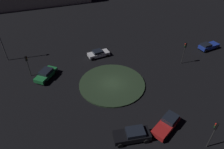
{
  "coord_description": "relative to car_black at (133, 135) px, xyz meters",
  "views": [
    {
      "loc": [
        22.33,
        -10.66,
        20.8
      ],
      "look_at": [
        0.0,
        0.0,
        1.97
      ],
      "focal_mm": 31.8,
      "sensor_mm": 36.0,
      "label": 1
    }
  ],
  "objects": [
    {
      "name": "car_black",
      "position": [
        0.0,
        0.0,
        0.0
      ],
      "size": [
        2.91,
        4.71,
        1.53
      ],
      "rotation": [
        0.0,
        0.0,
        4.45
      ],
      "color": "black",
      "rests_on": "ground_plane"
    },
    {
      "name": "car_red",
      "position": [
        0.47,
        4.71,
        -0.04
      ],
      "size": [
        3.29,
        4.71,
        1.51
      ],
      "rotation": [
        0.0,
        0.0,
        -1.18
      ],
      "color": "red",
      "rests_on": "ground_plane"
    },
    {
      "name": "traffic_light_east",
      "position": [
        4.66,
        7.31,
        2.18
      ],
      "size": [
        0.39,
        0.35,
        4.18
      ],
      "rotation": [
        0.0,
        0.0,
        -2.82
      ],
      "color": "#2D2D2D",
      "rests_on": "ground_plane"
    },
    {
      "name": "car_white",
      "position": [
        -19.12,
        3.46,
        -0.09
      ],
      "size": [
        1.98,
        4.14,
        1.39
      ],
      "rotation": [
        0.0,
        0.0,
        1.57
      ],
      "color": "white",
      "rests_on": "ground_plane"
    },
    {
      "name": "traffic_light_southwest",
      "position": [
        -18.4,
        -9.32,
        2.02
      ],
      "size": [
        0.37,
        0.39,
        3.95
      ],
      "rotation": [
        0.0,
        0.0,
        0.96
      ],
      "color": "#2D2D2D",
      "rests_on": "ground_plane"
    },
    {
      "name": "car_blue",
      "position": [
        -12.01,
        25.04,
        -0.03
      ],
      "size": [
        2.01,
        4.32,
        1.46
      ],
      "rotation": [
        0.0,
        0.0,
        1.58
      ],
      "color": "#1E38A5",
      "rests_on": "ground_plane"
    },
    {
      "name": "ground_plane",
      "position": [
        -10.37,
        2.23,
        -0.8
      ],
      "size": [
        116.83,
        116.83,
        0.0
      ],
      "primitive_type": "plane",
      "color": "black"
    },
    {
      "name": "car_green",
      "position": [
        -16.67,
        -7.02,
        -0.02
      ],
      "size": [
        4.32,
        4.33,
        1.47
      ],
      "rotation": [
        0.0,
        0.0,
        2.35
      ],
      "color": "#1E7238",
      "rests_on": "ground_plane"
    },
    {
      "name": "roundabout_island",
      "position": [
        -10.37,
        2.23,
        -0.68
      ],
      "size": [
        10.67,
        10.67,
        0.24
      ],
      "primitive_type": "cylinder",
      "color": "#263823",
      "rests_on": "ground_plane"
    },
    {
      "name": "traffic_light_north",
      "position": [
        -10.25,
        16.5,
        2.25
      ],
      "size": [
        0.3,
        0.36,
        4.29
      ],
      "rotation": [
        0.0,
        0.0,
        -1.58
      ],
      "color": "#2D2D2D",
      "rests_on": "ground_plane"
    }
  ]
}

